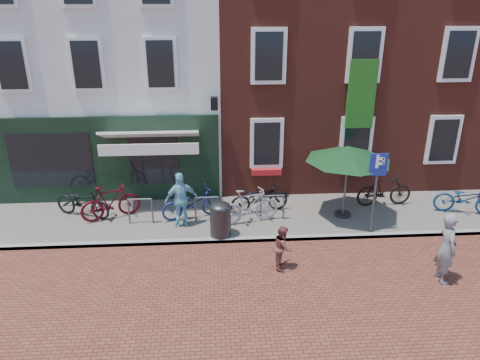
{
  "coord_description": "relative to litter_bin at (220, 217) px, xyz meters",
  "views": [
    {
      "loc": [
        -1.3,
        -11.3,
        6.62
      ],
      "look_at": [
        -0.5,
        1.05,
        1.5
      ],
      "focal_mm": 34.13,
      "sensor_mm": 36.0,
      "label": 1
    }
  ],
  "objects": [
    {
      "name": "bicycle_4",
      "position": [
        1.26,
        1.44,
        -0.07
      ],
      "size": [
        1.99,
        1.05,
        1.0
      ],
      "primitive_type": "imported",
      "rotation": [
        0.0,
        0.0,
        1.79
      ],
      "color": "black",
      "rests_on": "sidewalk"
    },
    {
      "name": "litter_bin",
      "position": [
        0.0,
        0.0,
        0.0
      ],
      "size": [
        0.6,
        0.6,
        1.11
      ],
      "color": "#2E2E30",
      "rests_on": "sidewalk"
    },
    {
      "name": "building_brick_mid",
      "position": [
        3.11,
        6.7,
        4.33
      ],
      "size": [
        6.0,
        8.0,
        10.0
      ],
      "primitive_type": "cube",
      "color": "maroon",
      "rests_on": "ground"
    },
    {
      "name": "bicycle_2",
      "position": [
        -0.85,
        1.17,
        -0.07
      ],
      "size": [
        2.01,
        1.16,
        1.0
      ],
      "primitive_type": "imported",
      "rotation": [
        0.0,
        0.0,
        1.85
      ],
      "color": "navy",
      "rests_on": "sidewalk"
    },
    {
      "name": "building_brick_right",
      "position": [
        9.11,
        6.7,
        4.33
      ],
      "size": [
        6.0,
        8.0,
        10.0
      ],
      "primitive_type": "cube",
      "color": "maroon",
      "rests_on": "ground"
    },
    {
      "name": "ground",
      "position": [
        1.11,
        -0.3,
        -0.67
      ],
      "size": [
        80.0,
        80.0,
        0.0
      ],
      "primitive_type": "plane",
      "color": "brown"
    },
    {
      "name": "woman",
      "position": [
        5.4,
        -2.42,
        0.24
      ],
      "size": [
        0.46,
        0.68,
        1.83
      ],
      "primitive_type": "imported",
      "rotation": [
        0.0,
        0.0,
        1.54
      ],
      "color": "gray",
      "rests_on": "ground"
    },
    {
      "name": "boy",
      "position": [
        1.55,
        -1.6,
        -0.08
      ],
      "size": [
        0.54,
        0.64,
        1.18
      ],
      "primitive_type": "imported",
      "rotation": [
        0.0,
        0.0,
        1.4
      ],
      "color": "brown",
      "rests_on": "ground"
    },
    {
      "name": "bicycle_3",
      "position": [
        0.88,
        0.74,
        -0.02
      ],
      "size": [
        1.91,
        0.91,
        1.11
      ],
      "primitive_type": "imported",
      "rotation": [
        0.0,
        0.0,
        1.79
      ],
      "color": "#959597",
      "rests_on": "sidewalk"
    },
    {
      "name": "bicycle_1",
      "position": [
        -3.34,
        1.3,
        -0.02
      ],
      "size": [
        1.89,
        1.22,
        1.11
      ],
      "primitive_type": "imported",
      "rotation": [
        0.0,
        0.0,
        1.98
      ],
      "color": "#4E0610",
      "rests_on": "sidewalk"
    },
    {
      "name": "parasol",
      "position": [
        3.87,
        1.01,
        1.58
      ],
      "size": [
        2.58,
        2.58,
        2.39
      ],
      "color": "#4C4C4F",
      "rests_on": "sidewalk"
    },
    {
      "name": "bicycle_6",
      "position": [
        7.75,
        0.95,
        -0.07
      ],
      "size": [
        2.0,
        1.14,
        1.0
      ],
      "primitive_type": "imported",
      "rotation": [
        0.0,
        0.0,
        1.3
      ],
      "color": "navy",
      "rests_on": "sidewalk"
    },
    {
      "name": "building_stucco",
      "position": [
        -3.89,
        6.7,
        3.83
      ],
      "size": [
        8.0,
        8.0,
        9.0
      ],
      "primitive_type": "cube",
      "color": "silver",
      "rests_on": "ground"
    },
    {
      "name": "parking_sign",
      "position": [
        4.4,
        -0.06,
        1.09
      ],
      "size": [
        0.5,
        0.08,
        2.43
      ],
      "color": "#4C4C4F",
      "rests_on": "sidewalk"
    },
    {
      "name": "cafe_person",
      "position": [
        -1.14,
        0.7,
        0.27
      ],
      "size": [
        1.07,
        0.7,
        1.69
      ],
      "primitive_type": "imported",
      "rotation": [
        0.0,
        0.0,
        3.46
      ],
      "color": "#7FC5DD",
      "rests_on": "sidewalk"
    },
    {
      "name": "sidewalk",
      "position": [
        2.11,
        1.2,
        -0.62
      ],
      "size": [
        24.0,
        3.0,
        0.1
      ],
      "primitive_type": "cube",
      "color": "slate",
      "rests_on": "ground"
    },
    {
      "name": "bicycle_0",
      "position": [
        -4.25,
        1.49,
        -0.07
      ],
      "size": [
        2.01,
        1.33,
        1.0
      ],
      "primitive_type": "imported",
      "rotation": [
        0.0,
        0.0,
        1.18
      ],
      "color": "black",
      "rests_on": "sidewalk"
    },
    {
      "name": "bicycle_5",
      "position": [
        5.38,
        1.66,
        -0.02
      ],
      "size": [
        1.87,
        0.62,
        1.11
      ],
      "primitive_type": "imported",
      "rotation": [
        0.0,
        0.0,
        1.62
      ],
      "color": "black",
      "rests_on": "sidewalk"
    }
  ]
}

